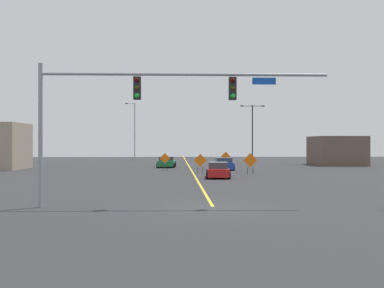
% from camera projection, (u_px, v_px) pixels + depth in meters
% --- Properties ---
extents(ground, '(166.04, 166.04, 0.00)m').
position_uv_depth(ground, '(213.00, 207.00, 21.82)').
color(ground, '#2D2D30').
extents(road_centre_stripe, '(0.16, 92.24, 0.01)m').
position_uv_depth(road_centre_stripe, '(188.00, 164.00, 67.92)').
color(road_centre_stripe, yellow).
rests_on(road_centre_stripe, ground).
extents(traffic_signal_assembly, '(13.31, 0.44, 6.59)m').
position_uv_depth(traffic_signal_assembly, '(140.00, 99.00, 21.69)').
color(traffic_signal_assembly, gray).
rests_on(traffic_signal_assembly, ground).
extents(street_lamp_mid_left, '(1.66, 0.24, 9.88)m').
position_uv_depth(street_lamp_mid_left, '(134.00, 129.00, 79.96)').
color(street_lamp_mid_left, gray).
rests_on(street_lamp_mid_left, ground).
extents(street_lamp_far_right, '(3.36, 0.24, 8.28)m').
position_uv_depth(street_lamp_far_right, '(252.00, 130.00, 65.18)').
color(street_lamp_far_right, black).
rests_on(street_lamp_far_right, ground).
extents(construction_sign_right_lane, '(1.29, 0.08, 1.89)m').
position_uv_depth(construction_sign_right_lane, '(226.00, 157.00, 60.87)').
color(construction_sign_right_lane, orange).
rests_on(construction_sign_right_lane, ground).
extents(construction_sign_median_far, '(1.28, 0.08, 1.92)m').
position_uv_depth(construction_sign_median_far, '(200.00, 161.00, 46.41)').
color(construction_sign_median_far, orange).
rests_on(construction_sign_median_far, ground).
extents(construction_sign_left_shoulder, '(1.12, 0.06, 1.92)m').
position_uv_depth(construction_sign_left_shoulder, '(165.00, 159.00, 50.42)').
color(construction_sign_left_shoulder, orange).
rests_on(construction_sign_left_shoulder, ground).
extents(construction_sign_median_near, '(1.34, 0.05, 2.03)m').
position_uv_depth(construction_sign_median_near, '(250.00, 161.00, 44.37)').
color(construction_sign_median_near, orange).
rests_on(construction_sign_median_near, ground).
extents(car_blue_passing, '(2.17, 4.51, 1.37)m').
position_uv_depth(car_blue_passing, '(223.00, 164.00, 52.64)').
color(car_blue_passing, '#1E389E').
rests_on(car_blue_passing, ground).
extents(car_green_near, '(2.37, 4.40, 1.33)m').
position_uv_depth(car_green_near, '(167.00, 162.00, 58.25)').
color(car_green_near, '#196B38').
rests_on(car_green_near, ground).
extents(car_red_approaching, '(2.21, 4.32, 1.35)m').
position_uv_depth(car_red_approaching, '(218.00, 171.00, 40.23)').
color(car_red_approaching, red).
rests_on(car_red_approaching, ground).
extents(roadside_building_east, '(6.36, 7.04, 3.92)m').
position_uv_depth(roadside_building_east, '(337.00, 151.00, 64.13)').
color(roadside_building_east, brown).
rests_on(roadside_building_east, ground).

